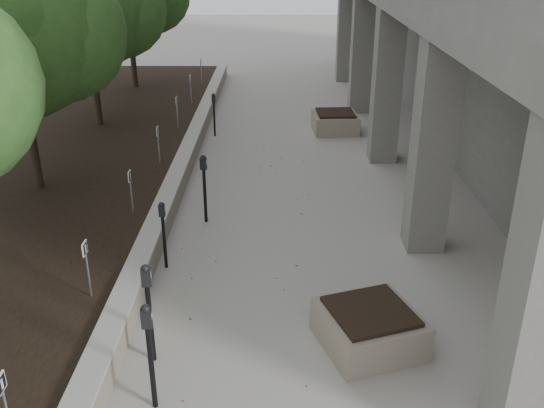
{
  "coord_description": "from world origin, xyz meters",
  "views": [
    {
      "loc": [
        0.54,
        -4.43,
        5.52
      ],
      "look_at": [
        0.46,
        5.85,
        0.95
      ],
      "focal_mm": 39.47,
      "sensor_mm": 36.0,
      "label": 1
    }
  ],
  "objects_px": {
    "crabapple_tree_5": "(129,11)",
    "planter_back": "(335,122)",
    "crabapple_tree_3": "(19,65)",
    "crabapple_tree_4": "(89,31)",
    "parking_meter_1": "(151,357)",
    "planter_front": "(369,327)",
    "parking_meter_4": "(205,189)",
    "parking_meter_5": "(214,115)",
    "parking_meter_3": "(164,235)",
    "parking_meter_2": "(150,314)"
  },
  "relations": [
    {
      "from": "crabapple_tree_5",
      "to": "planter_back",
      "type": "relative_size",
      "value": 4.05
    },
    {
      "from": "crabapple_tree_3",
      "to": "crabapple_tree_4",
      "type": "relative_size",
      "value": 1.0
    },
    {
      "from": "parking_meter_1",
      "to": "planter_front",
      "type": "height_order",
      "value": "parking_meter_1"
    },
    {
      "from": "parking_meter_4",
      "to": "planter_back",
      "type": "distance_m",
      "value": 7.35
    },
    {
      "from": "crabapple_tree_3",
      "to": "crabapple_tree_5",
      "type": "bearing_deg",
      "value": 90.0
    },
    {
      "from": "crabapple_tree_3",
      "to": "parking_meter_5",
      "type": "relative_size",
      "value": 4.12
    },
    {
      "from": "crabapple_tree_5",
      "to": "parking_meter_3",
      "type": "distance_m",
      "value": 13.55
    },
    {
      "from": "crabapple_tree_3",
      "to": "parking_meter_2",
      "type": "height_order",
      "value": "crabapple_tree_3"
    },
    {
      "from": "crabapple_tree_5",
      "to": "parking_meter_4",
      "type": "bearing_deg",
      "value": -70.66
    },
    {
      "from": "parking_meter_1",
      "to": "crabapple_tree_3",
      "type": "bearing_deg",
      "value": 115.59
    },
    {
      "from": "crabapple_tree_4",
      "to": "planter_front",
      "type": "relative_size",
      "value": 4.08
    },
    {
      "from": "parking_meter_2",
      "to": "parking_meter_5",
      "type": "height_order",
      "value": "parking_meter_2"
    },
    {
      "from": "parking_meter_4",
      "to": "parking_meter_5",
      "type": "height_order",
      "value": "parking_meter_4"
    },
    {
      "from": "parking_meter_3",
      "to": "crabapple_tree_5",
      "type": "bearing_deg",
      "value": 102.45
    },
    {
      "from": "parking_meter_3",
      "to": "planter_back",
      "type": "distance_m",
      "value": 9.32
    },
    {
      "from": "parking_meter_4",
      "to": "planter_front",
      "type": "distance_m",
      "value": 5.11
    },
    {
      "from": "parking_meter_2",
      "to": "planter_back",
      "type": "distance_m",
      "value": 11.68
    },
    {
      "from": "crabapple_tree_3",
      "to": "parking_meter_4",
      "type": "height_order",
      "value": "crabapple_tree_3"
    },
    {
      "from": "crabapple_tree_4",
      "to": "planter_back",
      "type": "relative_size",
      "value": 4.05
    },
    {
      "from": "parking_meter_3",
      "to": "parking_meter_4",
      "type": "relative_size",
      "value": 0.87
    },
    {
      "from": "crabapple_tree_4",
      "to": "planter_back",
      "type": "xyz_separation_m",
      "value": [
        7.16,
        0.59,
        -2.81
      ]
    },
    {
      "from": "crabapple_tree_3",
      "to": "parking_meter_2",
      "type": "distance_m",
      "value": 6.99
    },
    {
      "from": "parking_meter_4",
      "to": "planter_front",
      "type": "relative_size",
      "value": 1.12
    },
    {
      "from": "parking_meter_5",
      "to": "crabapple_tree_5",
      "type": "bearing_deg",
      "value": 118.2
    },
    {
      "from": "parking_meter_2",
      "to": "parking_meter_3",
      "type": "xyz_separation_m",
      "value": [
        -0.27,
        2.62,
        -0.12
      ]
    },
    {
      "from": "crabapple_tree_3",
      "to": "parking_meter_5",
      "type": "xyz_separation_m",
      "value": [
        3.46,
        5.08,
        -2.46
      ]
    },
    {
      "from": "parking_meter_2",
      "to": "planter_front",
      "type": "relative_size",
      "value": 1.17
    },
    {
      "from": "crabapple_tree_4",
      "to": "parking_meter_3",
      "type": "xyz_separation_m",
      "value": [
        3.33,
        -7.9,
        -2.47
      ]
    },
    {
      "from": "crabapple_tree_4",
      "to": "parking_meter_2",
      "type": "xyz_separation_m",
      "value": [
        3.59,
        -10.52,
        -2.34
      ]
    },
    {
      "from": "crabapple_tree_5",
      "to": "parking_meter_2",
      "type": "distance_m",
      "value": 16.1
    },
    {
      "from": "parking_meter_2",
      "to": "parking_meter_3",
      "type": "height_order",
      "value": "parking_meter_2"
    },
    {
      "from": "planter_back",
      "to": "planter_front",
      "type": "bearing_deg",
      "value": -92.42
    },
    {
      "from": "crabapple_tree_3",
      "to": "parking_meter_1",
      "type": "height_order",
      "value": "crabapple_tree_3"
    },
    {
      "from": "parking_meter_1",
      "to": "parking_meter_2",
      "type": "relative_size",
      "value": 1.0
    },
    {
      "from": "crabapple_tree_4",
      "to": "parking_meter_2",
      "type": "relative_size",
      "value": 3.49
    },
    {
      "from": "parking_meter_1",
      "to": "planter_back",
      "type": "distance_m",
      "value": 12.52
    },
    {
      "from": "crabapple_tree_4",
      "to": "crabapple_tree_5",
      "type": "relative_size",
      "value": 1.0
    },
    {
      "from": "crabapple_tree_5",
      "to": "parking_meter_5",
      "type": "relative_size",
      "value": 4.12
    },
    {
      "from": "planter_back",
      "to": "parking_meter_2",
      "type": "bearing_deg",
      "value": -107.82
    },
    {
      "from": "parking_meter_5",
      "to": "planter_front",
      "type": "distance_m",
      "value": 10.75
    },
    {
      "from": "parking_meter_5",
      "to": "planter_front",
      "type": "bearing_deg",
      "value": -79.32
    },
    {
      "from": "parking_meter_5",
      "to": "planter_front",
      "type": "relative_size",
      "value": 0.99
    },
    {
      "from": "crabapple_tree_5",
      "to": "parking_meter_1",
      "type": "bearing_deg",
      "value": -77.05
    },
    {
      "from": "crabapple_tree_3",
      "to": "planter_back",
      "type": "xyz_separation_m",
      "value": [
        7.16,
        5.59,
        -2.81
      ]
    },
    {
      "from": "crabapple_tree_5",
      "to": "planter_back",
      "type": "distance_m",
      "value": 8.87
    },
    {
      "from": "crabapple_tree_5",
      "to": "parking_meter_2",
      "type": "xyz_separation_m",
      "value": [
        3.59,
        -15.52,
        -2.34
      ]
    },
    {
      "from": "crabapple_tree_4",
      "to": "planter_front",
      "type": "distance_m",
      "value": 12.5
    },
    {
      "from": "planter_front",
      "to": "parking_meter_2",
      "type": "bearing_deg",
      "value": -173.42
    },
    {
      "from": "parking_meter_4",
      "to": "parking_meter_1",
      "type": "bearing_deg",
      "value": -78.62
    },
    {
      "from": "planter_front",
      "to": "planter_back",
      "type": "relative_size",
      "value": 0.99
    }
  ]
}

